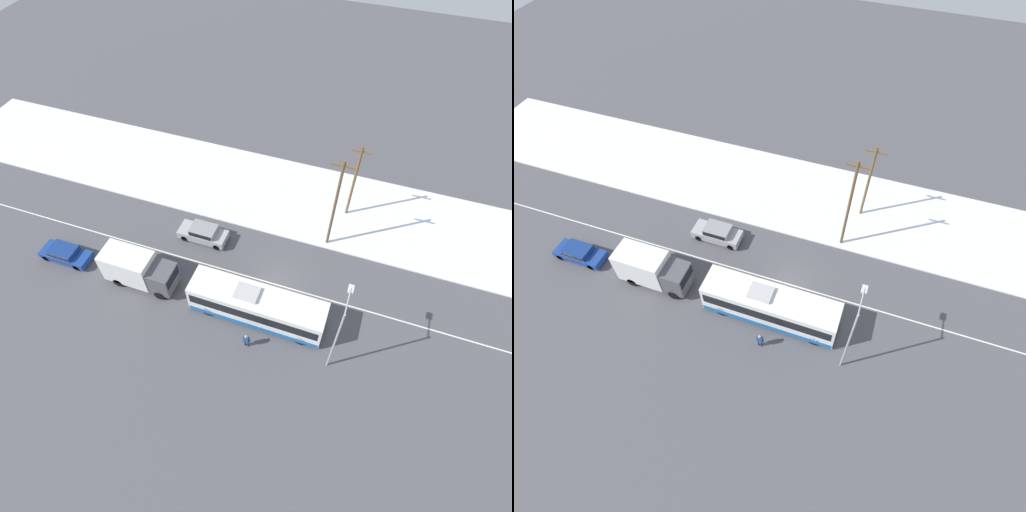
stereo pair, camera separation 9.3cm
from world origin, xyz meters
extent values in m
plane|color=#4C4C51|center=(0.00, 0.00, 0.00)|extent=(120.00, 120.00, 0.00)
cube|color=silver|center=(0.00, 10.39, 0.06)|extent=(80.00, 10.47, 0.12)
cube|color=silver|center=(0.00, 0.00, 0.00)|extent=(60.00, 0.12, 0.00)
cube|color=white|center=(-0.64, -3.31, 1.59)|extent=(10.57, 2.55, 2.62)
cube|color=black|center=(-0.64, -3.31, 1.90)|extent=(10.15, 2.57, 1.00)
cube|color=blue|center=(-0.64, -3.31, 0.51)|extent=(10.47, 2.57, 0.47)
cube|color=#B2B2B2|center=(-1.43, -3.31, 3.02)|extent=(1.80, 1.40, 0.24)
cylinder|color=black|center=(3.25, -4.45, 0.50)|extent=(1.00, 0.28, 1.00)
cylinder|color=black|center=(3.25, -2.18, 0.50)|extent=(1.00, 0.28, 1.00)
cylinder|color=black|center=(-4.32, -4.45, 0.50)|extent=(1.00, 0.28, 1.00)
cylinder|color=black|center=(-4.32, -2.18, 0.50)|extent=(1.00, 0.28, 1.00)
cube|color=silver|center=(-11.65, -3.37, 1.88)|extent=(4.12, 2.30, 2.76)
cube|color=#4C4C51|center=(-8.64, -3.37, 1.57)|extent=(1.90, 2.18, 2.16)
cube|color=black|center=(-7.71, -3.37, 2.00)|extent=(0.06, 1.95, 0.95)
cylinder|color=black|center=(-8.64, -4.39, 0.45)|extent=(0.90, 0.26, 0.90)
cylinder|color=black|center=(-8.64, -2.35, 0.45)|extent=(0.90, 0.26, 0.90)
cylinder|color=black|center=(-12.47, -4.39, 0.45)|extent=(0.90, 0.26, 0.90)
cylinder|color=black|center=(-12.47, -2.35, 0.45)|extent=(0.90, 0.26, 0.90)
cube|color=#9E9EA3|center=(-7.89, 2.63, 0.59)|extent=(4.43, 1.80, 0.73)
cube|color=gray|center=(-7.78, 2.63, 1.22)|extent=(2.30, 1.66, 0.54)
cube|color=black|center=(-7.78, 2.63, 1.23)|extent=(2.12, 1.69, 0.43)
cylinder|color=black|center=(-9.40, 1.84, 0.32)|extent=(0.64, 0.22, 0.64)
cylinder|color=black|center=(-9.40, 3.42, 0.32)|extent=(0.64, 0.22, 0.64)
cylinder|color=black|center=(-6.27, 1.84, 0.32)|extent=(0.64, 0.22, 0.64)
cylinder|color=black|center=(-6.27, 3.42, 0.32)|extent=(0.64, 0.22, 0.64)
cube|color=navy|center=(-18.26, -3.42, 0.52)|extent=(4.42, 1.80, 0.60)
cube|color=navy|center=(-18.37, -3.42, 1.05)|extent=(2.30, 1.66, 0.45)
cube|color=black|center=(-18.37, -3.42, 1.06)|extent=(2.11, 1.69, 0.36)
cylinder|color=black|center=(-16.75, -4.21, 0.32)|extent=(0.64, 0.22, 0.64)
cylinder|color=black|center=(-16.75, -2.63, 0.32)|extent=(0.64, 0.22, 0.64)
cylinder|color=black|center=(-19.87, -4.21, 0.32)|extent=(0.64, 0.22, 0.64)
cylinder|color=black|center=(-19.87, -2.63, 0.32)|extent=(0.64, 0.22, 0.64)
cylinder|color=#23232D|center=(-0.65, -5.98, 0.38)|extent=(0.11, 0.11, 0.75)
cylinder|color=#23232D|center=(-0.42, -5.98, 0.38)|extent=(0.11, 0.11, 0.75)
cube|color=#19478C|center=(-0.54, -5.98, 1.06)|extent=(0.39, 0.21, 0.62)
sphere|color=tan|center=(-0.54, -5.98, 1.50)|extent=(0.26, 0.26, 0.26)
cylinder|color=#19478C|center=(-0.78, -5.98, 1.03)|extent=(0.10, 0.10, 0.59)
cylinder|color=#19478C|center=(-0.29, -5.98, 1.03)|extent=(0.10, 0.10, 0.59)
cylinder|color=#9EA3A8|center=(5.55, -5.46, 3.77)|extent=(0.14, 0.14, 7.54)
cylinder|color=#9EA3A8|center=(5.55, -4.45, 7.39)|extent=(0.10, 2.03, 0.10)
cube|color=silver|center=(5.55, -3.43, 7.32)|extent=(0.36, 0.60, 0.16)
cylinder|color=brown|center=(2.89, 5.84, 4.71)|extent=(0.24, 0.24, 9.43)
cube|color=brown|center=(2.89, 5.84, 8.93)|extent=(1.80, 0.12, 0.12)
cylinder|color=brown|center=(3.80, 10.05, 3.92)|extent=(0.24, 0.24, 7.83)
cube|color=brown|center=(3.80, 10.05, 7.33)|extent=(1.80, 0.12, 0.12)
camera|label=1|loc=(4.40, -17.91, 28.20)|focal=28.00mm
camera|label=2|loc=(4.48, -17.88, 28.20)|focal=28.00mm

